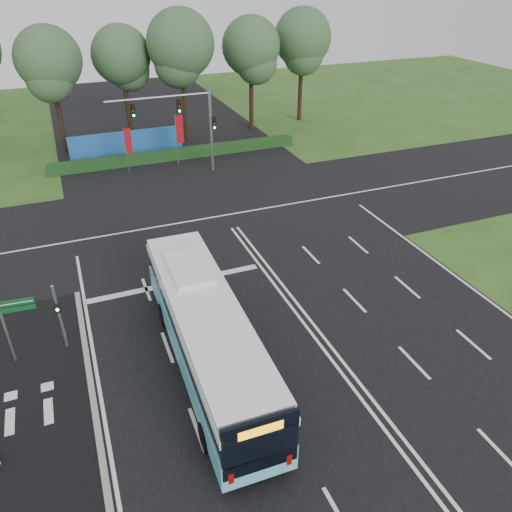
# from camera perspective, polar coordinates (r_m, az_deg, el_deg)

# --- Properties ---
(ground) EXTENTS (120.00, 120.00, 0.00)m
(ground) POSITION_cam_1_polar(r_m,az_deg,el_deg) (25.21, 4.73, -6.78)
(ground) COLOR #2C531B
(ground) RESTS_ON ground
(road_main) EXTENTS (20.00, 120.00, 0.04)m
(road_main) POSITION_cam_1_polar(r_m,az_deg,el_deg) (25.20, 4.74, -6.74)
(road_main) COLOR black
(road_main) RESTS_ON ground
(road_cross) EXTENTS (120.00, 14.00, 0.05)m
(road_cross) POSITION_cam_1_polar(r_m,az_deg,el_deg) (34.70, -3.90, 4.58)
(road_cross) COLOR black
(road_cross) RESTS_ON ground
(bike_path) EXTENTS (5.00, 18.00, 0.06)m
(bike_path) POSITION_cam_1_polar(r_m,az_deg,el_deg) (21.51, -24.44, -18.28)
(bike_path) COLOR black
(bike_path) RESTS_ON ground
(kerb_strip) EXTENTS (0.25, 18.00, 0.12)m
(kerb_strip) POSITION_cam_1_polar(r_m,az_deg,el_deg) (21.26, -17.83, -17.15)
(kerb_strip) COLOR gray
(kerb_strip) RESTS_ON ground
(city_bus) EXTENTS (2.98, 12.80, 3.66)m
(city_bus) POSITION_cam_1_polar(r_m,az_deg,el_deg) (21.25, -5.62, -8.81)
(city_bus) COLOR #5FC5DC
(city_bus) RESTS_ON ground
(pedestrian_signal) EXTENTS (0.30, 0.42, 3.40)m
(pedestrian_signal) POSITION_cam_1_polar(r_m,az_deg,el_deg) (23.73, -21.56, -6.34)
(pedestrian_signal) COLOR gray
(pedestrian_signal) RESTS_ON ground
(street_sign) EXTENTS (1.45, 0.20, 3.73)m
(street_sign) POSITION_cam_1_polar(r_m,az_deg,el_deg) (23.51, -26.22, -6.36)
(street_sign) COLOR gray
(street_sign) RESTS_ON ground
(banner_flag_left) EXTENTS (0.56, 0.16, 3.86)m
(banner_flag_left) POSITION_cam_1_polar(r_m,az_deg,el_deg) (42.43, -14.44, 12.35)
(banner_flag_left) COLOR gray
(banner_flag_left) RESTS_ON ground
(banner_flag_mid) EXTENTS (0.65, 0.07, 4.41)m
(banner_flag_mid) POSITION_cam_1_polar(r_m,az_deg,el_deg) (43.24, -8.81, 13.76)
(banner_flag_mid) COLOR gray
(banner_flag_mid) RESTS_ON ground
(traffic_light_gantry) EXTENTS (8.41, 0.28, 7.00)m
(traffic_light_gantry) POSITION_cam_1_polar(r_m,az_deg,el_deg) (40.81, -7.73, 15.42)
(traffic_light_gantry) COLOR gray
(traffic_light_gantry) RESTS_ON ground
(hedge) EXTENTS (22.00, 1.20, 0.80)m
(hedge) POSITION_cam_1_polar(r_m,az_deg,el_deg) (45.74, -8.92, 11.43)
(hedge) COLOR #163914
(hedge) RESTS_ON ground
(blue_hoarding) EXTENTS (10.00, 0.30, 2.20)m
(blue_hoarding) POSITION_cam_1_polar(r_m,az_deg,el_deg) (47.24, -14.55, 12.35)
(blue_hoarding) COLOR #1D54A0
(blue_hoarding) RESTS_ON ground
(eucalyptus_row) EXTENTS (41.72, 8.91, 12.19)m
(eucalyptus_row) POSITION_cam_1_polar(r_m,az_deg,el_deg) (49.96, -14.84, 21.81)
(eucalyptus_row) COLOR black
(eucalyptus_row) RESTS_ON ground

